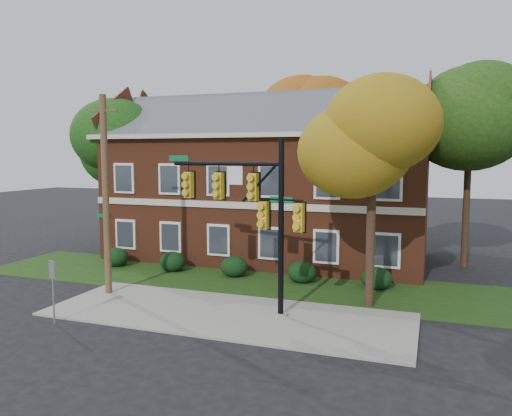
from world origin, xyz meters
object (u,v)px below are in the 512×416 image
(tree_far_rear, at_px, (319,117))
(utility_pole, at_px, (106,195))
(hedge_center, at_px, (234,267))
(hedge_far_left, at_px, (116,257))
(tree_left_rear, at_px, (116,146))
(hedge_left, at_px, (172,262))
(tree_near_right, at_px, (379,140))
(apartment_building, at_px, (267,174))
(hedge_far_right, at_px, (377,278))
(sign_post, at_px, (53,281))
(tree_right_rear, at_px, (477,116))
(hedge_right, at_px, (302,272))
(traffic_signal, at_px, (252,206))

(tree_far_rear, distance_m, utility_pole, 19.18)
(hedge_center, xyz_separation_m, tree_far_rear, (1.34, 13.09, 8.32))
(hedge_far_left, height_order, tree_left_rear, tree_left_rear)
(hedge_left, bearing_deg, hedge_center, 0.00)
(tree_near_right, xyz_separation_m, tree_left_rear, (-16.95, 6.97, 0.01))
(apartment_building, relative_size, hedge_far_right, 13.43)
(hedge_far_right, distance_m, tree_left_rear, 18.30)
(utility_pole, bearing_deg, tree_left_rear, 117.61)
(sign_post, bearing_deg, tree_right_rear, 59.17)
(hedge_right, bearing_deg, traffic_signal, -97.73)
(traffic_signal, bearing_deg, hedge_far_left, 160.83)
(hedge_left, height_order, hedge_right, same)
(tree_right_rear, relative_size, tree_far_rear, 0.92)
(hedge_right, distance_m, tree_near_right, 7.72)
(hedge_far_right, height_order, utility_pole, utility_pole)
(hedge_left, height_order, tree_far_rear, tree_far_rear)
(hedge_left, relative_size, sign_post, 0.60)
(hedge_right, bearing_deg, hedge_center, 180.00)
(hedge_far_right, bearing_deg, tree_near_right, -85.48)
(hedge_right, relative_size, tree_near_right, 0.16)
(hedge_right, bearing_deg, hedge_far_right, 0.00)
(hedge_left, height_order, traffic_signal, traffic_signal)
(hedge_left, distance_m, sign_post, 8.76)
(hedge_left, height_order, tree_right_rear, tree_right_rear)
(hedge_right, bearing_deg, utility_pole, -147.57)
(hedge_center, bearing_deg, sign_post, -111.91)
(hedge_center, xyz_separation_m, utility_pole, (-4.02, -4.78, 3.87))
(hedge_center, height_order, tree_right_rear, tree_right_rear)
(sign_post, bearing_deg, tree_far_rear, 91.65)
(tree_near_right, xyz_separation_m, sign_post, (-10.72, -5.87, -5.08))
(tree_right_rear, bearing_deg, hedge_right, -141.98)
(apartment_building, bearing_deg, hedge_right, -56.33)
(apartment_building, distance_m, utility_pole, 10.82)
(hedge_far_left, relative_size, utility_pole, 0.16)
(hedge_right, height_order, tree_near_right, tree_near_right)
(hedge_left, bearing_deg, tree_right_rear, 22.42)
(hedge_right, bearing_deg, apartment_building, 123.67)
(hedge_center, relative_size, tree_near_right, 0.16)
(tree_left_rear, xyz_separation_m, tree_right_rear, (21.05, 1.97, 1.44))
(tree_left_rear, distance_m, tree_far_rear, 14.40)
(hedge_far_left, bearing_deg, apartment_building, 36.89)
(tree_near_right, bearing_deg, tree_right_rear, 65.42)
(tree_left_rear, bearing_deg, hedge_right, -17.37)
(utility_pole, bearing_deg, hedge_right, 27.38)
(traffic_signal, bearing_deg, tree_left_rear, 151.81)
(hedge_center, height_order, hedge_right, same)
(tree_near_right, relative_size, tree_far_rear, 0.74)
(hedge_far_left, relative_size, hedge_right, 1.00)
(apartment_building, xyz_separation_m, tree_right_rear, (11.31, 0.86, 3.13))
(hedge_center, xyz_separation_m, tree_right_rear, (11.31, 6.11, 7.60))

